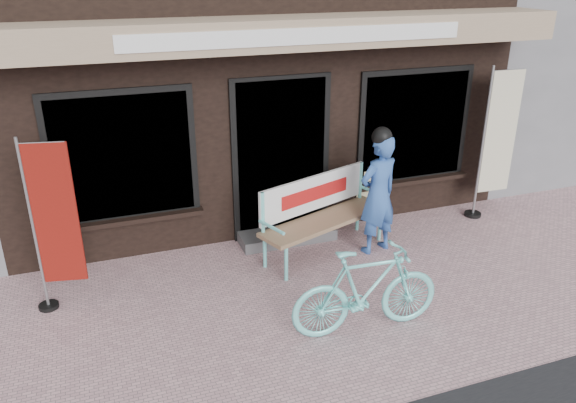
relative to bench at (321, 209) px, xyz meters
name	(u,v)px	position (x,y,z in m)	size (l,w,h in m)	color
ground	(341,309)	(-0.31, -1.34, -0.59)	(70.00, 70.00, 0.00)	#C6979D
bench	(321,209)	(0.00, 0.00, 0.00)	(1.90, 1.07, 1.01)	#75E5E1
person	(378,192)	(0.68, -0.24, 0.23)	(0.65, 0.51, 1.67)	#305AA8
bicycle	(366,290)	(-0.24, -1.76, -0.12)	(0.44, 1.57, 0.94)	#75E5E1
nobori_red	(53,224)	(-3.13, -0.27, 0.41)	(0.58, 0.25, 1.95)	gray
nobori_cream	(496,141)	(2.81, 0.22, 0.56)	(0.65, 0.25, 2.22)	gray
menu_stand	(369,193)	(1.02, 0.62, -0.16)	(0.42, 0.23, 0.84)	black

